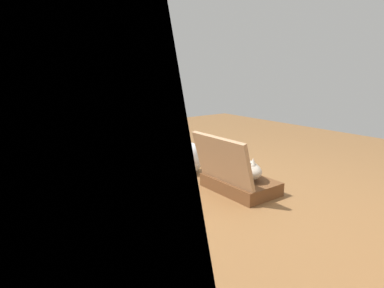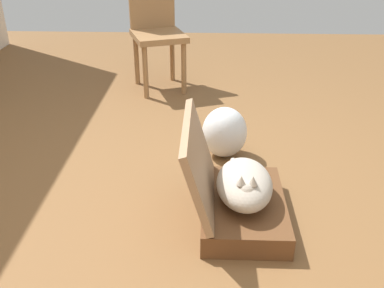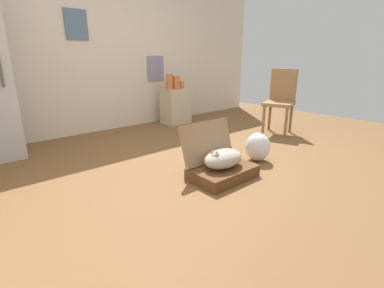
{
  "view_description": "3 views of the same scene",
  "coord_description": "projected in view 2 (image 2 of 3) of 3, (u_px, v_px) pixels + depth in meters",
  "views": [
    {
      "loc": [
        -2.1,
        1.56,
        1.08
      ],
      "look_at": [
        -0.21,
        0.17,
        0.52
      ],
      "focal_mm": 29.6,
      "sensor_mm": 36.0,
      "label": 1
    },
    {
      "loc": [
        -2.07,
        -0.22,
        1.42
      ],
      "look_at": [
        -0.08,
        -0.14,
        0.38
      ],
      "focal_mm": 41.78,
      "sensor_mm": 36.0,
      "label": 2
    },
    {
      "loc": [
        -2.1,
        -2.17,
        1.17
      ],
      "look_at": [
        -0.29,
        -0.07,
        0.3
      ],
      "focal_mm": 26.28,
      "sensor_mm": 36.0,
      "label": 3
    }
  ],
  "objects": [
    {
      "name": "suitcase_lid",
      "position": [
        199.0,
        162.0,
        2.19
      ],
      "size": [
        0.65,
        0.16,
        0.42
      ],
      "primitive_type": "cube",
      "rotation": [
        1.28,
        0.0,
        0.0
      ],
      "color": "#9B7756",
      "rests_on": "suitcase_base"
    },
    {
      "name": "plastic_bag_white",
      "position": [
        224.0,
        132.0,
        2.86
      ],
      "size": [
        0.27,
        0.29,
        0.33
      ],
      "primitive_type": "ellipsoid",
      "color": "silver",
      "rests_on": "ground"
    },
    {
      "name": "chair",
      "position": [
        156.0,
        27.0,
        3.87
      ],
      "size": [
        0.58,
        0.56,
        0.99
      ],
      "rotation": [
        0.0,
        0.0,
        -1.22
      ],
      "color": "olive",
      "rests_on": "ground"
    },
    {
      "name": "ground_plane",
      "position": [
        167.0,
        198.0,
        2.5
      ],
      "size": [
        7.68,
        7.68,
        0.0
      ],
      "primitive_type": "plane",
      "color": "brown",
      "rests_on": "ground"
    },
    {
      "name": "cat",
      "position": [
        244.0,
        184.0,
        2.24
      ],
      "size": [
        0.52,
        0.28,
        0.21
      ],
      "color": "#B2A899",
      "rests_on": "suitcase_base"
    },
    {
      "name": "suitcase_base",
      "position": [
        243.0,
        208.0,
        2.31
      ],
      "size": [
        0.65,
        0.43,
        0.12
      ],
      "primitive_type": "cube",
      "color": "brown",
      "rests_on": "ground"
    }
  ]
}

